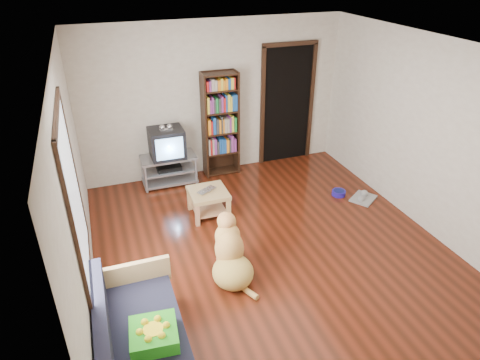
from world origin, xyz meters
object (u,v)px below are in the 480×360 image
object	(u,v)px
dog_bowl	(339,193)
grey_rag	(363,198)
laptop	(209,191)
crt_tv	(166,142)
coffee_table	(208,198)
dog	(230,256)
green_cushion	(154,335)
sofa	(142,355)
bookshelf	(220,119)
tv_stand	(169,169)

from	to	relation	value
dog_bowl	grey_rag	world-z (taller)	dog_bowl
laptop	crt_tv	distance (m)	1.32
crt_tv	coffee_table	size ratio (longest dim) A/B	1.05
grey_rag	dog	xyz separation A→B (m)	(-2.57, -0.99, 0.27)
green_cushion	laptop	distance (m)	2.73
sofa	grey_rag	bearing A→B (deg)	28.49
bookshelf	coffee_table	world-z (taller)	bookshelf
green_cushion	tv_stand	size ratio (longest dim) A/B	0.46
crt_tv	sofa	xyz separation A→B (m)	(-0.97, -3.65, -0.48)
laptop	sofa	world-z (taller)	sofa
sofa	tv_stand	bearing A→B (deg)	74.98
green_cushion	coffee_table	size ratio (longest dim) A/B	0.76
coffee_table	sofa	bearing A→B (deg)	-118.40
dog_bowl	crt_tv	size ratio (longest dim) A/B	0.38
laptop	grey_rag	world-z (taller)	laptop
bookshelf	crt_tv	bearing A→B (deg)	-175.68
grey_rag	sofa	distance (m)	4.30
crt_tv	bookshelf	size ratio (longest dim) A/B	0.32
laptop	coffee_table	world-z (taller)	laptop
tv_stand	dog	xyz separation A→B (m)	(0.23, -2.58, 0.02)
green_cushion	laptop	bearing A→B (deg)	69.46
tv_stand	crt_tv	xyz separation A→B (m)	(0.00, 0.02, 0.47)
grey_rag	dog	world-z (taller)	dog
coffee_table	bookshelf	bearing A→B (deg)	64.84
green_cushion	bookshelf	bearing A→B (deg)	70.00
grey_rag	crt_tv	xyz separation A→B (m)	(-2.80, 1.61, 0.73)
laptop	coffee_table	distance (m)	0.14
grey_rag	tv_stand	distance (m)	3.23
green_cushion	dog_bowl	size ratio (longest dim) A/B	1.90
sofa	bookshelf	bearing A→B (deg)	62.68
bookshelf	sofa	distance (m)	4.26
sofa	dog	world-z (taller)	sofa
sofa	dog	bearing A→B (deg)	41.20
coffee_table	green_cushion	bearing A→B (deg)	-115.95
dog_bowl	dog	size ratio (longest dim) A/B	0.23
crt_tv	laptop	bearing A→B (deg)	-73.91
laptop	coffee_table	bearing A→B (deg)	59.09
sofa	coffee_table	world-z (taller)	sofa
laptop	tv_stand	world-z (taller)	tv_stand
crt_tv	dog_bowl	bearing A→B (deg)	-28.48
laptop	grey_rag	distance (m)	2.51
dog_bowl	dog	world-z (taller)	dog
green_cushion	dog_bowl	bearing A→B (deg)	40.35
dog_bowl	sofa	size ratio (longest dim) A/B	0.12
grey_rag	tv_stand	xyz separation A→B (m)	(-2.80, 1.58, 0.25)
tv_stand	bookshelf	bearing A→B (deg)	5.63
coffee_table	dog	bearing A→B (deg)	-95.11
dog_bowl	crt_tv	distance (m)	2.93
green_cushion	bookshelf	world-z (taller)	bookshelf
grey_rag	dog	bearing A→B (deg)	-158.84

